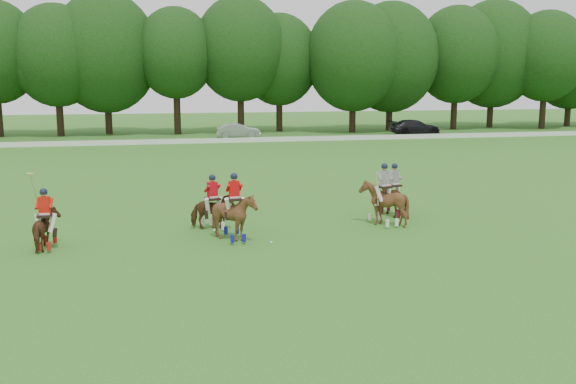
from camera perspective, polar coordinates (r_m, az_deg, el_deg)
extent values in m
plane|color=#25621C|center=(20.51, -3.21, -6.08)|extent=(180.00, 180.00, 0.00)
cylinder|color=black|center=(68.57, -19.63, 6.65)|extent=(0.70, 0.70, 4.64)
ellipsoid|color=black|center=(68.52, -19.91, 11.34)|extent=(8.80, 8.80, 10.13)
cylinder|color=black|center=(69.18, -15.68, 6.74)|extent=(0.70, 0.70, 4.31)
ellipsoid|color=black|center=(69.14, -15.92, 11.84)|extent=(10.67, 10.67, 12.27)
cylinder|color=black|center=(67.60, -9.83, 7.29)|extent=(0.70, 0.70, 5.24)
ellipsoid|color=black|center=(67.58, -9.98, 12.07)|extent=(8.06, 8.06, 9.26)
cylinder|color=black|center=(68.47, -4.22, 7.42)|extent=(0.70, 0.70, 5.19)
ellipsoid|color=black|center=(68.47, -4.28, 12.57)|extent=(9.50, 9.50, 10.92)
cylinder|color=black|center=(70.60, -0.78, 7.24)|extent=(0.70, 0.70, 4.48)
ellipsoid|color=black|center=(70.55, -0.79, 11.68)|extent=(8.60, 8.60, 9.89)
cylinder|color=black|center=(69.81, 5.75, 7.05)|extent=(0.70, 0.70, 4.21)
ellipsoid|color=black|center=(69.76, 5.84, 11.89)|extent=(10.11, 10.11, 11.63)
cylinder|color=black|center=(72.67, 8.99, 7.04)|extent=(0.70, 0.70, 4.07)
ellipsoid|color=black|center=(72.61, 9.12, 11.74)|extent=(10.46, 10.46, 12.03)
cylinder|color=black|center=(76.07, 14.54, 7.24)|extent=(0.70, 0.70, 4.79)
ellipsoid|color=black|center=(76.04, 14.74, 11.72)|extent=(9.47, 9.47, 10.89)
cylinder|color=black|center=(80.01, 17.54, 7.10)|extent=(0.70, 0.70, 4.44)
ellipsoid|color=black|center=(79.98, 17.78, 11.60)|extent=(10.84, 10.84, 12.47)
cylinder|color=black|center=(79.84, 21.71, 7.00)|extent=(0.70, 0.70, 4.86)
ellipsoid|color=black|center=(79.82, 21.98, 11.14)|extent=(8.94, 8.94, 10.28)
cylinder|color=black|center=(85.42, 23.62, 6.70)|extent=(0.70, 0.70, 3.90)
ellipsoid|color=black|center=(85.36, 23.88, 10.34)|extent=(9.29, 9.29, 10.68)
cube|color=white|center=(57.80, -9.26, 4.48)|extent=(120.00, 0.10, 0.44)
imported|color=#96979B|center=(62.76, -4.40, 5.45)|extent=(4.38, 1.93, 1.40)
imported|color=black|center=(67.76, 11.21, 5.68)|extent=(5.32, 2.29, 1.53)
imported|color=#482213|center=(23.10, -20.71, -3.16)|extent=(0.83, 1.64, 1.35)
cube|color=black|center=(22.99, -20.79, -1.96)|extent=(0.48, 0.59, 0.08)
cylinder|color=tan|center=(22.90, -21.66, 0.28)|extent=(0.08, 0.77, 1.08)
imported|color=#482213|center=(24.56, -6.69, -1.75)|extent=(1.70, 1.58, 1.39)
cube|color=black|center=(24.47, -6.72, -0.59)|extent=(0.60, 0.68, 0.08)
cylinder|color=tan|center=(24.61, -6.08, -0.70)|extent=(0.10, 0.21, 1.29)
imported|color=#482213|center=(22.83, -4.77, -2.19)|extent=(1.49, 1.66, 1.73)
cube|color=black|center=(22.70, -4.80, -0.61)|extent=(0.47, 0.59, 0.08)
cylinder|color=tan|center=(22.78, -4.05, -0.77)|extent=(0.04, 0.21, 1.29)
imported|color=#482213|center=(27.31, 9.37, -0.53)|extent=(1.28, 1.92, 1.49)
cube|color=black|center=(27.21, 9.41, 0.60)|extent=(0.58, 0.66, 0.08)
cylinder|color=tan|center=(27.04, 8.91, 0.38)|extent=(0.09, 0.21, 1.29)
imported|color=#482213|center=(25.41, 8.49, -0.97)|extent=(1.71, 1.85, 1.76)
cube|color=black|center=(25.30, 8.53, 0.47)|extent=(0.54, 0.63, 0.08)
cylinder|color=tan|center=(25.15, 7.95, 0.25)|extent=(0.07, 0.21, 1.29)
sphere|color=white|center=(22.47, -1.50, -4.51)|extent=(0.09, 0.09, 0.09)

